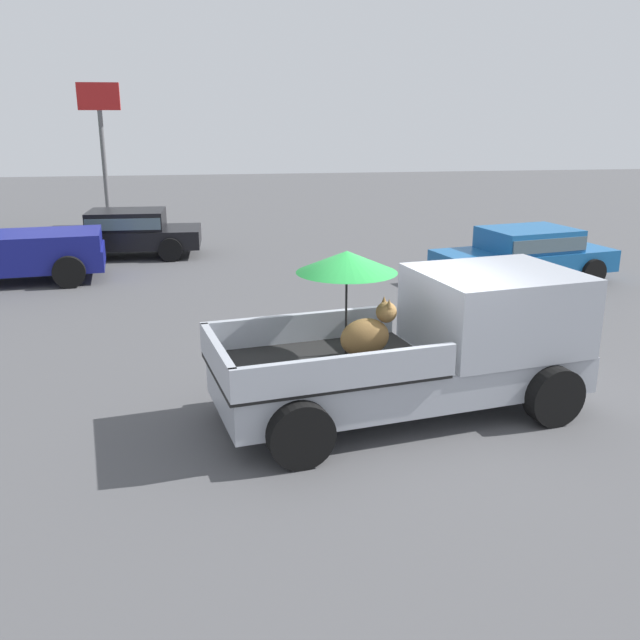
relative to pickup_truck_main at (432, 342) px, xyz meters
name	(u,v)px	position (x,y,z in m)	size (l,w,h in m)	color
ground_plane	(400,413)	(-0.44, -0.09, -0.98)	(80.00, 80.00, 0.00)	#4C4C4F
pickup_truck_main	(432,342)	(0.00, 0.00, 0.00)	(5.30, 2.96, 2.28)	black
parked_sedan_near	(525,253)	(4.58, 6.91, -0.23)	(4.56, 2.61, 1.33)	black
parked_sedan_far	(125,231)	(-5.36, 11.72, -0.23)	(4.34, 2.07, 1.33)	black
motel_sign	(101,128)	(-6.50, 16.74, 2.54)	(1.40, 0.16, 4.98)	#59595B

